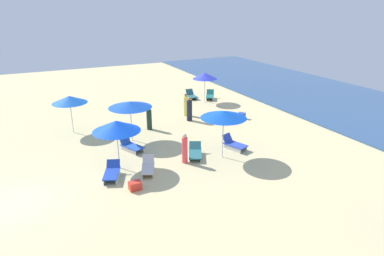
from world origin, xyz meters
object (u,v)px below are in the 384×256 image
at_px(lounge_chair_3_1, 148,167).
at_px(beachgoer_1, 186,105).
at_px(umbrella_0, 205,76).
at_px(lounge_chair_5_1, 195,153).
at_px(beachgoer_3, 149,119).
at_px(umbrella_5, 224,114).
at_px(cooler_box_1, 242,116).
at_px(lounge_chair_1_0, 131,146).
at_px(cooler_box_0, 135,186).
at_px(umbrella_1, 130,104).
at_px(lounge_chair_5_0, 234,144).
at_px(beachgoer_4, 185,149).
at_px(lounge_chair_3_0, 112,173).
at_px(lounge_chair_0_0, 191,96).
at_px(umbrella_3, 116,126).
at_px(beachgoer_2, 189,110).
at_px(lounge_chair_0_1, 210,96).
at_px(umbrella_4, 69,99).

relative_size(lounge_chair_3_1, beachgoer_1, 0.94).
xyz_separation_m(umbrella_0, lounge_chair_5_1, (9.13, -5.42, -1.93)).
relative_size(lounge_chair_5_1, beachgoer_3, 1.09).
relative_size(umbrella_5, cooler_box_1, 5.33).
xyz_separation_m(lounge_chair_1_0, lounge_chair_5_1, (2.22, 2.81, -0.04)).
height_order(lounge_chair_1_0, cooler_box_0, lounge_chair_1_0).
bearing_deg(umbrella_1, beachgoer_3, 131.15).
bearing_deg(lounge_chair_5_0, beachgoer_4, 166.10).
bearing_deg(umbrella_1, cooler_box_0, -15.34).
bearing_deg(beachgoer_3, beachgoer_4, 68.16).
bearing_deg(lounge_chair_3_0, lounge_chair_5_0, 24.78).
bearing_deg(lounge_chair_5_1, lounge_chair_3_0, -148.83).
relative_size(lounge_chair_1_0, beachgoer_3, 1.01).
bearing_deg(lounge_chair_5_1, umbrella_0, 85.58).
relative_size(lounge_chair_0_0, lounge_chair_5_1, 0.83).
bearing_deg(cooler_box_1, cooler_box_0, 86.86).
bearing_deg(cooler_box_0, umbrella_0, -131.70).
distance_m(beachgoer_3, cooler_box_0, 7.51).
bearing_deg(umbrella_0, umbrella_3, -47.13).
distance_m(lounge_chair_5_1, beachgoer_2, 5.89).
height_order(lounge_chair_0_0, umbrella_1, umbrella_1).
xyz_separation_m(umbrella_0, lounge_chair_0_1, (-0.56, 0.82, -1.89)).
xyz_separation_m(beachgoer_2, beachgoer_3, (0.43, -3.05, -0.05)).
relative_size(lounge_chair_0_1, umbrella_5, 0.60).
bearing_deg(beachgoer_3, beachgoer_2, 166.11).
bearing_deg(umbrella_4, umbrella_5, 42.11).
distance_m(lounge_chair_0_1, cooler_box_0, 15.34).
xyz_separation_m(lounge_chair_0_0, lounge_chair_0_1, (0.86, 1.33, 0.02)).
distance_m(lounge_chair_3_1, beachgoer_3, 5.94).
bearing_deg(beachgoer_4, lounge_chair_1_0, -173.87).
bearing_deg(lounge_chair_0_1, beachgoer_3, -114.82).
bearing_deg(lounge_chair_0_0, umbrella_0, -66.96).
xyz_separation_m(umbrella_5, beachgoer_1, (-7.27, 1.27, -1.61)).
bearing_deg(lounge_chair_0_1, umbrella_4, -133.29).
bearing_deg(cooler_box_1, lounge_chair_0_0, -27.76).
height_order(umbrella_1, lounge_chair_3_0, umbrella_1).
height_order(lounge_chair_1_0, beachgoer_4, beachgoer_4).
height_order(lounge_chair_1_0, lounge_chair_3_0, lounge_chair_1_0).
bearing_deg(umbrella_0, beachgoer_2, -40.36).
relative_size(lounge_chair_0_0, lounge_chair_0_1, 0.90).
xyz_separation_m(lounge_chair_0_1, lounge_chair_1_0, (7.47, -9.05, -0.00)).
distance_m(lounge_chair_0_0, umbrella_3, 13.56).
height_order(lounge_chair_0_0, lounge_chair_1_0, same).
bearing_deg(cooler_box_1, umbrella_5, 101.82).
height_order(lounge_chair_3_1, cooler_box_1, lounge_chair_3_1).
relative_size(umbrella_3, lounge_chair_3_0, 1.56).
height_order(lounge_chair_3_1, beachgoer_3, beachgoer_3).
xyz_separation_m(lounge_chair_0_1, beachgoer_3, (4.71, -7.03, 0.44)).
bearing_deg(lounge_chair_0_0, lounge_chair_1_0, -129.35).
bearing_deg(beachgoer_1, umbrella_4, 6.05).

